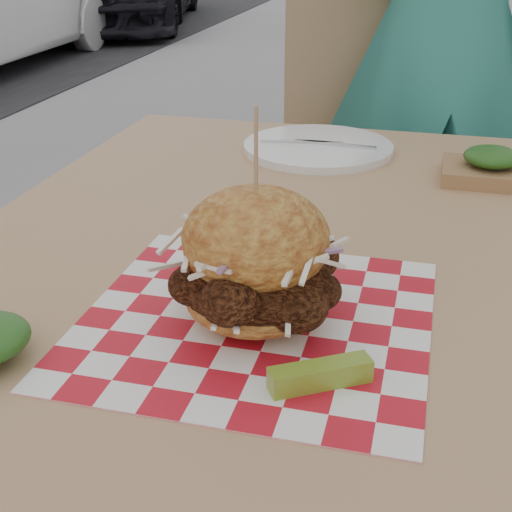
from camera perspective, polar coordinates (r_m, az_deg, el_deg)
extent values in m
imported|color=teal|center=(1.84, 14.60, 16.14)|extent=(0.69, 0.52, 1.72)
cube|color=tan|center=(0.93, 0.34, -0.37)|extent=(0.80, 1.20, 0.04)
cylinder|color=#333338|center=(1.65, -6.57, -2.86)|extent=(0.05, 0.05, 0.71)
cylinder|color=#333338|center=(1.56, 17.58, -5.72)|extent=(0.05, 0.05, 0.71)
cube|color=tan|center=(1.88, 7.30, 3.95)|extent=(0.51, 0.51, 0.04)
cube|color=tan|center=(2.00, 6.98, 12.77)|extent=(0.42, 0.15, 0.50)
cylinder|color=#333338|center=(1.81, 1.91, -5.11)|extent=(0.03, 0.03, 0.43)
cylinder|color=#333338|center=(1.86, 13.13, -4.93)|extent=(0.03, 0.03, 0.43)
cylinder|color=#333338|center=(2.12, 1.54, -0.15)|extent=(0.03, 0.03, 0.43)
cylinder|color=#333338|center=(2.17, 11.10, -0.12)|extent=(0.03, 0.03, 0.43)
cube|color=red|center=(0.75, 0.00, -5.08)|extent=(0.36, 0.36, 0.00)
ellipsoid|color=gold|center=(0.74, 0.00, -3.31)|extent=(0.15, 0.15, 0.05)
ellipsoid|color=brown|center=(0.73, 0.00, -1.93)|extent=(0.16, 0.15, 0.08)
ellipsoid|color=gold|center=(0.71, 0.00, 1.38)|extent=(0.15, 0.15, 0.10)
cylinder|color=tan|center=(0.68, 0.00, 7.30)|extent=(0.00, 0.00, 0.11)
cube|color=olive|center=(0.65, 5.17, -9.44)|extent=(0.09, 0.07, 0.02)
cylinder|color=white|center=(1.31, 4.98, 8.63)|extent=(0.27, 0.27, 0.01)
cube|color=silver|center=(1.31, 3.69, 9.12)|extent=(0.15, 0.03, 0.00)
cube|color=silver|center=(1.30, 6.31, 8.90)|extent=(0.15, 0.03, 0.00)
cube|color=olive|center=(1.21, 18.19, 6.30)|extent=(0.15, 0.12, 0.02)
ellipsoid|color=#154513|center=(1.20, 18.37, 7.55)|extent=(0.09, 0.09, 0.03)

